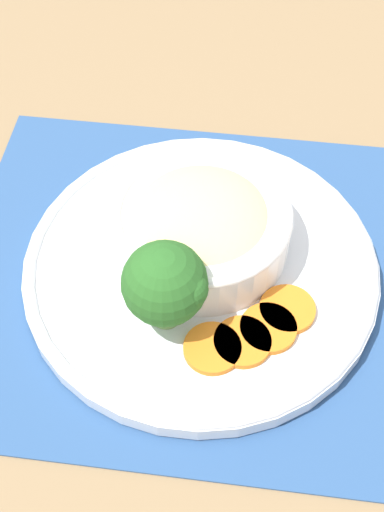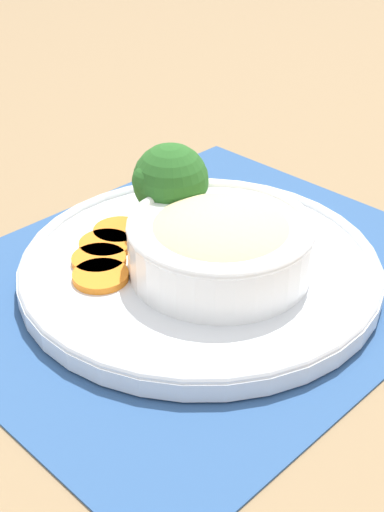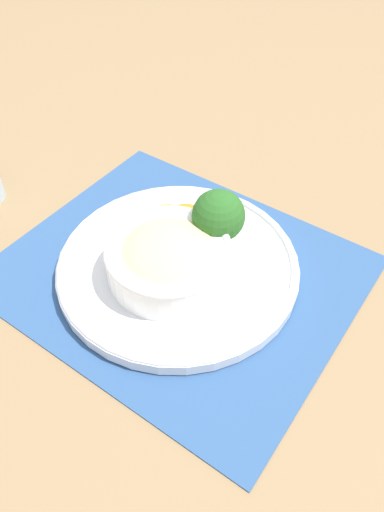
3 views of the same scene
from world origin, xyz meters
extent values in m
plane|color=#8C704C|center=(0.00, 0.00, 0.00)|extent=(4.00, 4.00, 0.00)
cube|color=#2D5184|center=(0.00, 0.00, 0.00)|extent=(0.49, 0.43, 0.00)
cylinder|color=silver|center=(0.00, 0.00, 0.01)|extent=(0.32, 0.32, 0.02)
torus|color=silver|center=(0.00, 0.00, 0.02)|extent=(0.32, 0.32, 0.01)
cylinder|color=white|center=(0.00, -0.02, 0.04)|extent=(0.16, 0.16, 0.05)
torus|color=white|center=(0.00, -0.02, 0.07)|extent=(0.16, 0.16, 0.01)
ellipsoid|color=beige|center=(0.00, -0.02, 0.05)|extent=(0.13, 0.13, 0.05)
cylinder|color=#759E51|center=(0.03, 0.06, 0.03)|extent=(0.03, 0.03, 0.02)
sphere|color=#286023|center=(0.03, 0.06, 0.07)|extent=(0.07, 0.07, 0.07)
sphere|color=#286023|center=(0.01, 0.07, 0.08)|extent=(0.03, 0.03, 0.03)
sphere|color=#286023|center=(0.05, 0.05, 0.07)|extent=(0.03, 0.03, 0.03)
cylinder|color=orange|center=(-0.01, 0.09, 0.02)|extent=(0.05, 0.05, 0.01)
cylinder|color=orange|center=(-0.04, 0.08, 0.02)|extent=(0.05, 0.05, 0.01)
cylinder|color=orange|center=(-0.06, 0.07, 0.02)|extent=(0.05, 0.05, 0.01)
cylinder|color=orange|center=(-0.07, 0.05, 0.02)|extent=(0.05, 0.05, 0.01)
camera|label=1|loc=(0.00, 0.38, 0.54)|focal=50.00mm
camera|label=2|loc=(-0.42, -0.33, 0.36)|focal=50.00mm
camera|label=3|loc=(0.24, -0.39, 0.50)|focal=35.00mm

